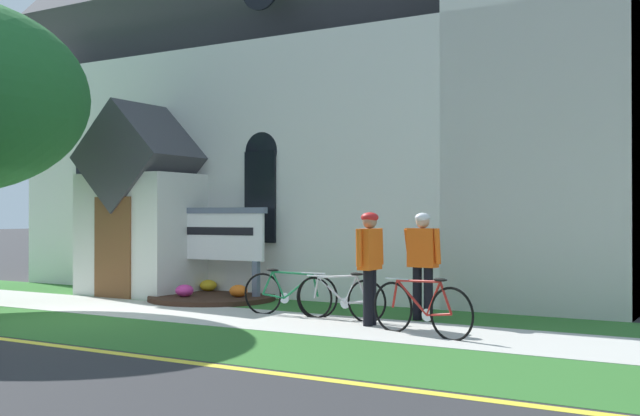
{
  "coord_description": "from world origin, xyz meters",
  "views": [
    {
      "loc": [
        10.12,
        -8.85,
        1.73
      ],
      "look_at": [
        3.25,
        2.87,
        1.85
      ],
      "focal_mm": 42.86,
      "sensor_mm": 36.0,
      "label": 1
    }
  ],
  "objects_px": {
    "church_sign": "(219,237)",
    "bicycle_silver": "(289,294)",
    "bicycle_yellow": "(340,298)",
    "cyclist_in_white_jersey": "(423,257)",
    "cyclist_in_orange_jersey": "(370,258)",
    "bicycle_red": "(422,308)",
    "yard_deciduous_tree": "(112,123)"
  },
  "relations": [
    {
      "from": "bicycle_yellow",
      "to": "yard_deciduous_tree",
      "type": "relative_size",
      "value": 0.28
    },
    {
      "from": "church_sign",
      "to": "bicycle_silver",
      "type": "xyz_separation_m",
      "value": [
        2.62,
        -1.43,
        -0.89
      ]
    },
    {
      "from": "cyclist_in_white_jersey",
      "to": "yard_deciduous_tree",
      "type": "xyz_separation_m",
      "value": [
        -11.45,
        4.35,
        3.33
      ]
    },
    {
      "from": "bicycle_silver",
      "to": "cyclist_in_white_jersey",
      "type": "xyz_separation_m",
      "value": [
        2.21,
        0.57,
        0.67
      ]
    },
    {
      "from": "bicycle_red",
      "to": "cyclist_in_orange_jersey",
      "type": "bearing_deg",
      "value": 155.5
    },
    {
      "from": "bicycle_red",
      "to": "cyclist_in_white_jersey",
      "type": "bearing_deg",
      "value": 112.04
    },
    {
      "from": "bicycle_silver",
      "to": "cyclist_in_white_jersey",
      "type": "relative_size",
      "value": 1.01
    },
    {
      "from": "bicycle_silver",
      "to": "bicycle_red",
      "type": "bearing_deg",
      "value": -17.42
    },
    {
      "from": "bicycle_yellow",
      "to": "cyclist_in_orange_jersey",
      "type": "relative_size",
      "value": 0.96
    },
    {
      "from": "church_sign",
      "to": "bicycle_silver",
      "type": "distance_m",
      "value": 3.11
    },
    {
      "from": "cyclist_in_white_jersey",
      "to": "bicycle_yellow",
      "type": "bearing_deg",
      "value": -153.43
    },
    {
      "from": "church_sign",
      "to": "yard_deciduous_tree",
      "type": "xyz_separation_m",
      "value": [
        -6.62,
        3.49,
        3.11
      ]
    },
    {
      "from": "church_sign",
      "to": "bicycle_silver",
      "type": "relative_size",
      "value": 1.27
    },
    {
      "from": "church_sign",
      "to": "cyclist_in_white_jersey",
      "type": "bearing_deg",
      "value": -10.07
    },
    {
      "from": "bicycle_silver",
      "to": "cyclist_in_white_jersey",
      "type": "distance_m",
      "value": 2.38
    },
    {
      "from": "bicycle_yellow",
      "to": "church_sign",
      "type": "bearing_deg",
      "value": 158.11
    },
    {
      "from": "bicycle_yellow",
      "to": "cyclist_in_white_jersey",
      "type": "distance_m",
      "value": 1.51
    },
    {
      "from": "cyclist_in_orange_jersey",
      "to": "bicycle_red",
      "type": "bearing_deg",
      "value": -24.5
    },
    {
      "from": "cyclist_in_orange_jersey",
      "to": "cyclist_in_white_jersey",
      "type": "distance_m",
      "value": 1.08
    },
    {
      "from": "cyclist_in_orange_jersey",
      "to": "yard_deciduous_tree",
      "type": "bearing_deg",
      "value": 154.18
    },
    {
      "from": "church_sign",
      "to": "bicycle_yellow",
      "type": "relative_size",
      "value": 1.33
    },
    {
      "from": "church_sign",
      "to": "cyclist_in_white_jersey",
      "type": "xyz_separation_m",
      "value": [
        4.83,
        -0.86,
        -0.22
      ]
    },
    {
      "from": "bicycle_yellow",
      "to": "yard_deciduous_tree",
      "type": "bearing_deg",
      "value": 154.25
    },
    {
      "from": "church_sign",
      "to": "bicycle_yellow",
      "type": "height_order",
      "value": "church_sign"
    },
    {
      "from": "church_sign",
      "to": "cyclist_in_orange_jersey",
      "type": "bearing_deg",
      "value": -22.72
    },
    {
      "from": "cyclist_in_orange_jersey",
      "to": "yard_deciduous_tree",
      "type": "relative_size",
      "value": 0.29
    },
    {
      "from": "bicycle_red",
      "to": "cyclist_in_white_jersey",
      "type": "xyz_separation_m",
      "value": [
        -0.59,
        1.45,
        0.65
      ]
    },
    {
      "from": "bicycle_silver",
      "to": "yard_deciduous_tree",
      "type": "bearing_deg",
      "value": 151.98
    },
    {
      "from": "yard_deciduous_tree",
      "to": "cyclist_in_orange_jersey",
      "type": "bearing_deg",
      "value": -25.82
    },
    {
      "from": "church_sign",
      "to": "bicycle_yellow",
      "type": "bearing_deg",
      "value": -21.89
    },
    {
      "from": "bicycle_red",
      "to": "church_sign",
      "type": "bearing_deg",
      "value": 156.93
    },
    {
      "from": "yard_deciduous_tree",
      "to": "bicycle_red",
      "type": "bearing_deg",
      "value": -25.7
    }
  ]
}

